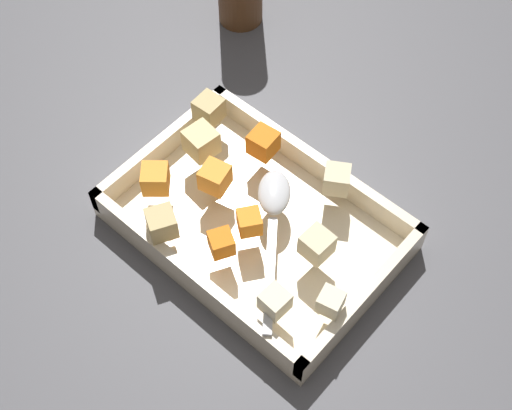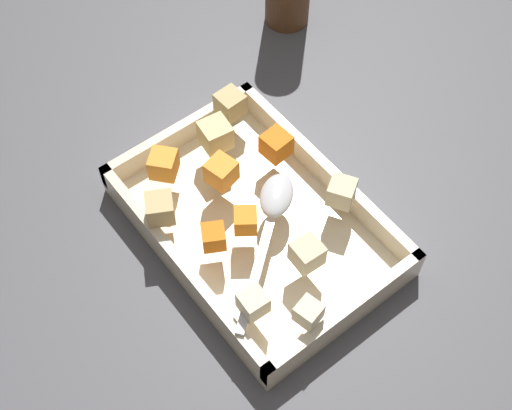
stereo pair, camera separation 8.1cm
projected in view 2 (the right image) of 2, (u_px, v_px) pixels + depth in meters
The scene contains 15 objects.
ground_plane at pixel (241, 230), 0.86m from camera, with size 4.00×4.00×0.00m, color #4C4C51.
baking_dish at pixel (256, 225), 0.84m from camera, with size 0.32×0.22×0.05m.
carrot_chunk_near_left at pixel (214, 237), 0.78m from camera, with size 0.03×0.03×0.03m, color orange.
carrot_chunk_rim_edge at pixel (246, 221), 0.79m from camera, with size 0.03×0.03×0.03m, color orange.
carrot_chunk_mid_left at pixel (276, 145), 0.85m from camera, with size 0.03×0.03×0.03m, color orange.
carrot_chunk_center at pixel (221, 172), 0.83m from camera, with size 0.03×0.03×0.03m, color orange.
carrot_chunk_corner_nw at pixel (163, 164), 0.83m from camera, with size 0.03×0.03×0.03m, color orange.
potato_chunk_under_handle at pixel (215, 135), 0.85m from camera, with size 0.03×0.03×0.03m, color #E0CC89.
potato_chunk_front_center at pixel (307, 254), 0.77m from camera, with size 0.03×0.03×0.03m, color beige.
potato_chunk_far_left at pixel (341, 192), 0.81m from camera, with size 0.03×0.03×0.03m, color beige.
potato_chunk_corner_sw at pixel (308, 313), 0.73m from camera, with size 0.02×0.02×0.02m, color beige.
potato_chunk_far_right at pixel (160, 208), 0.80m from camera, with size 0.03×0.03×0.03m, color tan.
potato_chunk_back_center at pixel (253, 303), 0.74m from camera, with size 0.03×0.03×0.03m, color beige.
potato_chunk_mid_right at pixel (230, 104), 0.88m from camera, with size 0.03×0.03×0.03m, color tan.
serving_spoon at pixel (274, 206), 0.81m from camera, with size 0.14×0.17×0.02m.
Camera 2 is at (-0.36, 0.26, 0.74)m, focal length 50.32 mm.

